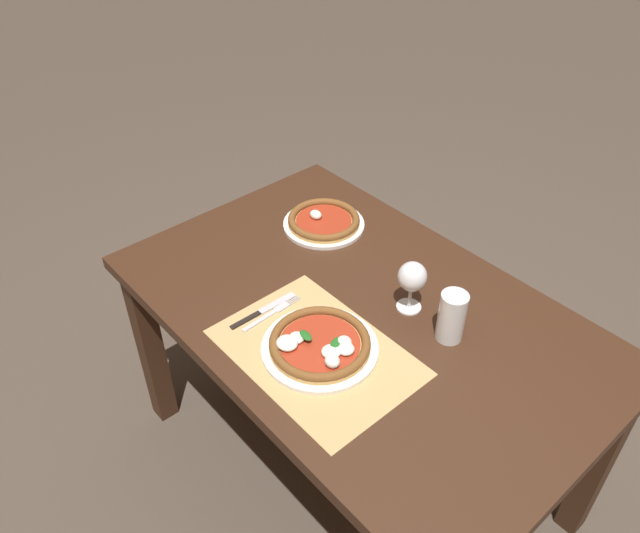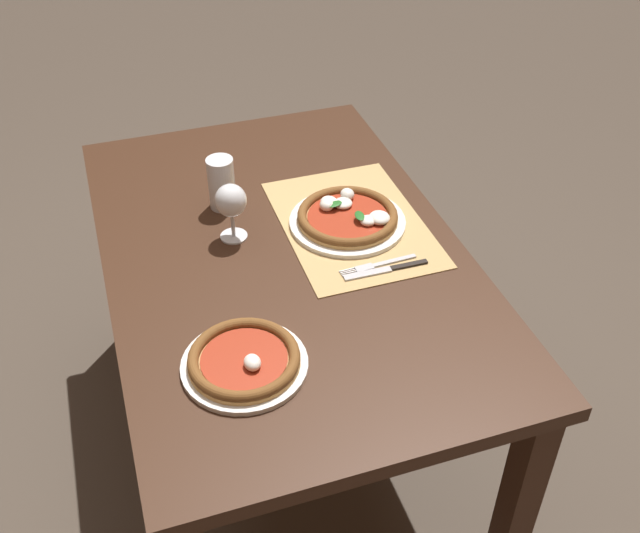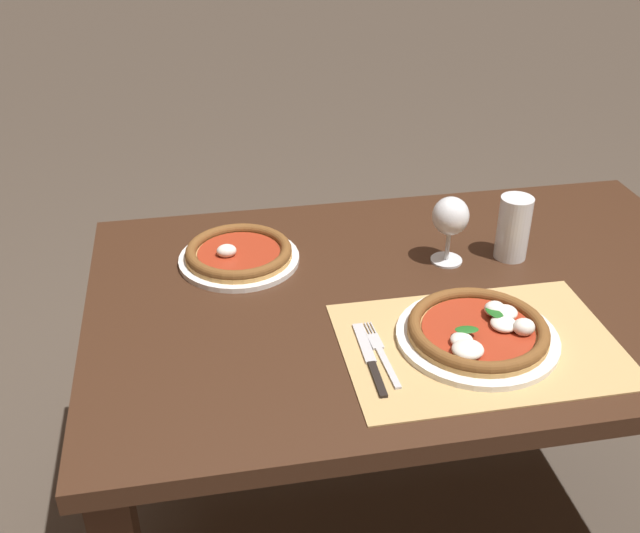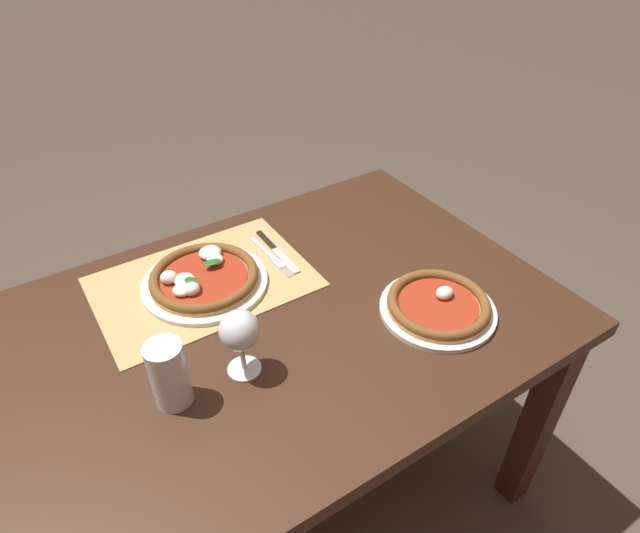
% 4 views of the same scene
% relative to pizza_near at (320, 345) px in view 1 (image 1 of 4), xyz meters
% --- Properties ---
extents(ground_plane, '(24.00, 24.00, 0.00)m').
position_rel_pizza_near_xyz_m(ground_plane, '(-0.05, 0.19, -0.76)').
color(ground_plane, '#473D33').
extents(dining_table, '(1.38, 0.88, 0.74)m').
position_rel_pizza_near_xyz_m(dining_table, '(-0.05, 0.19, -0.12)').
color(dining_table, '#382114').
rests_on(dining_table, ground).
extents(paper_placemat, '(0.51, 0.36, 0.00)m').
position_rel_pizza_near_xyz_m(paper_placemat, '(-0.00, -0.01, -0.02)').
color(paper_placemat, tan).
rests_on(paper_placemat, dining_table).
extents(pizza_near, '(0.30, 0.30, 0.05)m').
position_rel_pizza_near_xyz_m(pizza_near, '(0.00, 0.00, 0.00)').
color(pizza_near, silver).
rests_on(pizza_near, paper_placemat).
extents(pizza_far, '(0.27, 0.27, 0.05)m').
position_rel_pizza_near_xyz_m(pizza_far, '(-0.41, 0.38, -0.00)').
color(pizza_far, silver).
rests_on(pizza_far, dining_table).
extents(wine_glass, '(0.08, 0.08, 0.16)m').
position_rel_pizza_near_xyz_m(wine_glass, '(0.04, 0.30, 0.08)').
color(wine_glass, silver).
rests_on(wine_glass, dining_table).
extents(pint_glass, '(0.07, 0.07, 0.15)m').
position_rel_pizza_near_xyz_m(pint_glass, '(0.19, 0.29, 0.05)').
color(pint_glass, silver).
rests_on(pint_glass, dining_table).
extents(fork, '(0.03, 0.20, 0.00)m').
position_rel_pizza_near_xyz_m(fork, '(-0.19, -0.01, -0.02)').
color(fork, '#B7B7BC').
rests_on(fork, paper_placemat).
extents(knife, '(0.02, 0.22, 0.01)m').
position_rel_pizza_near_xyz_m(knife, '(-0.21, -0.02, -0.02)').
color(knife, black).
rests_on(knife, paper_placemat).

